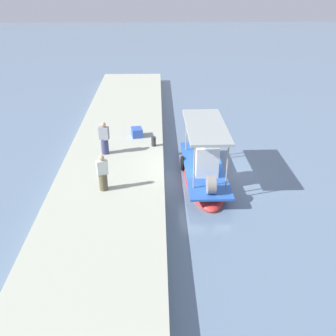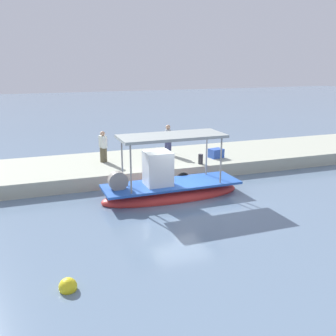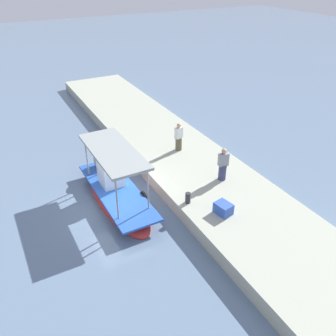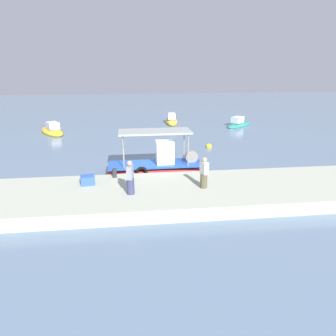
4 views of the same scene
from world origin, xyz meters
name	(u,v)px [view 2 (image 2 of 4)]	position (x,y,z in m)	size (l,w,h in m)	color
ground_plane	(179,197)	(0.00, 0.00, 0.00)	(120.00, 120.00, 0.00)	slate
dock_quay	(149,165)	(0.00, -4.51, 0.33)	(36.00, 4.90, 0.66)	#AEB29E
main_fishing_boat	(169,187)	(0.41, -0.14, 0.47)	(6.22, 2.03, 3.09)	red
fisherman_near_bollard	(103,148)	(2.40, -4.64, 1.39)	(0.46, 0.51, 1.61)	brown
fisherman_by_crate	(168,141)	(-1.28, -5.00, 1.42)	(0.44, 0.52, 1.68)	#373B61
mooring_bollard	(201,159)	(-2.15, -2.55, 0.91)	(0.24, 0.24, 0.50)	#2D2D33
cargo_crate	(216,153)	(-3.49, -3.49, 0.90)	(0.71, 0.57, 0.48)	#3257B9
marker_buoy	(68,287)	(5.31, 5.68, 0.10)	(0.48, 0.48, 0.48)	yellow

